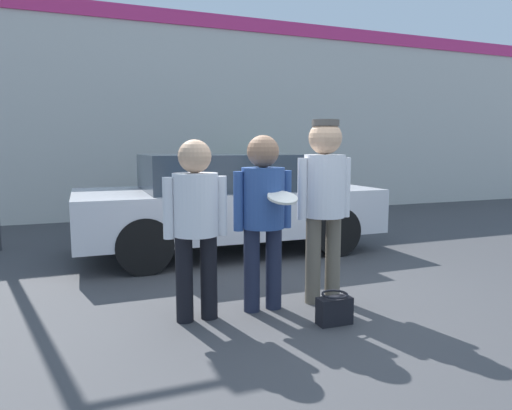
% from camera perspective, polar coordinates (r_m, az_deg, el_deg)
% --- Properties ---
extents(ground_plane, '(56.00, 56.00, 0.00)m').
position_cam_1_polar(ground_plane, '(4.60, 4.95, -12.11)').
color(ground_plane, '#3F3F42').
extents(storefront_building, '(24.00, 0.22, 4.41)m').
position_cam_1_polar(storefront_building, '(10.29, -10.38, 11.05)').
color(storefront_building, silver).
rests_on(storefront_building, ground).
extents(person_left, '(0.56, 0.39, 1.59)m').
position_cam_1_polar(person_left, '(3.97, -7.56, -1.17)').
color(person_left, black).
rests_on(person_left, ground).
extents(person_middle_with_frisbee, '(0.57, 0.61, 1.63)m').
position_cam_1_polar(person_middle_with_frisbee, '(4.18, 0.89, -0.22)').
color(person_middle_with_frisbee, '#1E2338').
rests_on(person_middle_with_frisbee, ground).
extents(person_right, '(0.57, 0.40, 1.78)m').
position_cam_1_polar(person_right, '(4.45, 8.53, 1.60)').
color(person_right, '#665B4C').
rests_on(person_right, ground).
extents(parked_car_near, '(4.26, 1.92, 1.42)m').
position_cam_1_polar(parked_car_near, '(6.68, -3.72, 0.41)').
color(parked_car_near, silver).
rests_on(parked_car_near, ground).
extents(street_lamp, '(1.31, 0.35, 5.32)m').
position_cam_1_polar(street_lamp, '(7.85, -29.31, 19.41)').
color(street_lamp, '#38383D').
rests_on(street_lamp, ground).
extents(shrub, '(1.35, 1.35, 1.35)m').
position_cam_1_polar(shrub, '(9.94, 0.46, 2.30)').
color(shrub, '#285B2D').
rests_on(shrub, ground).
extents(handbag, '(0.30, 0.23, 0.28)m').
position_cam_1_polar(handbag, '(4.09, 9.77, -12.71)').
color(handbag, black).
rests_on(handbag, ground).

